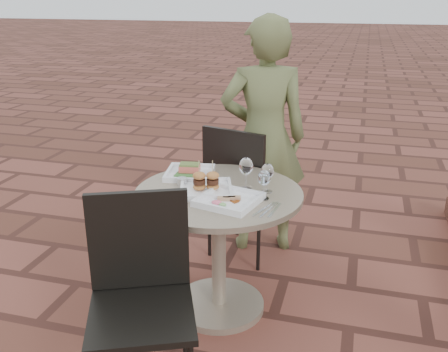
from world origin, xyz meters
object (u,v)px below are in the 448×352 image
(chair_near, at_px, (140,282))
(plate_salmon, at_px, (190,172))
(plate_tuna, at_px, (229,199))
(plate_sliders, at_px, (206,186))
(chair_far, at_px, (241,183))
(diner, at_px, (264,138))
(cafe_table, at_px, (219,233))

(chair_near, bearing_deg, plate_salmon, 70.72)
(plate_salmon, xyz_separation_m, plate_tuna, (0.32, -0.32, -0.00))
(chair_near, distance_m, plate_sliders, 0.69)
(chair_far, relative_size, plate_tuna, 2.74)
(diner, height_order, plate_sliders, diner)
(cafe_table, relative_size, plate_tuna, 2.65)
(chair_far, relative_size, chair_near, 1.00)
(cafe_table, bearing_deg, chair_far, 92.43)
(plate_salmon, bearing_deg, cafe_table, -39.48)
(cafe_table, distance_m, chair_near, 0.69)
(cafe_table, relative_size, plate_sliders, 2.62)
(diner, bearing_deg, cafe_table, 66.91)
(cafe_table, height_order, plate_tuna, plate_tuna)
(chair_far, xyz_separation_m, plate_sliders, (-0.04, -0.64, 0.21))
(cafe_table, height_order, chair_near, chair_near)
(plate_salmon, distance_m, plate_sliders, 0.27)
(plate_sliders, bearing_deg, plate_salmon, 127.94)
(chair_near, distance_m, plate_tuna, 0.63)
(plate_salmon, bearing_deg, chair_far, 64.60)
(cafe_table, height_order, plate_sliders, plate_sliders)
(diner, xyz_separation_m, plate_salmon, (-0.31, -0.64, -0.05))
(chair_far, distance_m, plate_tuna, 0.78)
(diner, bearing_deg, chair_near, 63.33)
(cafe_table, xyz_separation_m, plate_salmon, (-0.23, 0.19, 0.27))
(cafe_table, relative_size, chair_far, 0.97)
(chair_far, distance_m, plate_sliders, 0.68)
(plate_salmon, bearing_deg, plate_sliders, -52.06)
(cafe_table, height_order, plate_salmon, plate_salmon)
(chair_near, xyz_separation_m, plate_tuna, (0.25, 0.54, 0.20))
(diner, xyz_separation_m, plate_sliders, (-0.14, -0.85, -0.04))
(diner, relative_size, plate_tuna, 4.74)
(plate_tuna, bearing_deg, cafe_table, 124.87)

